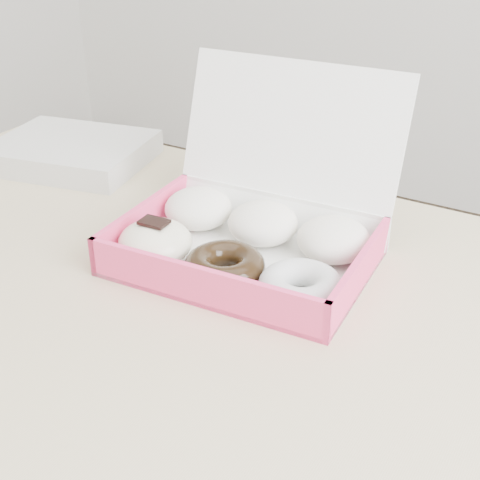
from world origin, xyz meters
The scene contains 3 objects.
table centered at (0.00, 0.00, 0.67)m, with size 1.20×0.80×0.75m.
donut_box centered at (0.01, 0.15, 0.78)m, with size 0.31×0.29×0.21m.
newspapers centered at (-0.39, 0.26, 0.77)m, with size 0.24×0.19×0.04m, color silver.
Camera 1 is at (0.36, -0.47, 1.16)m, focal length 50.00 mm.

